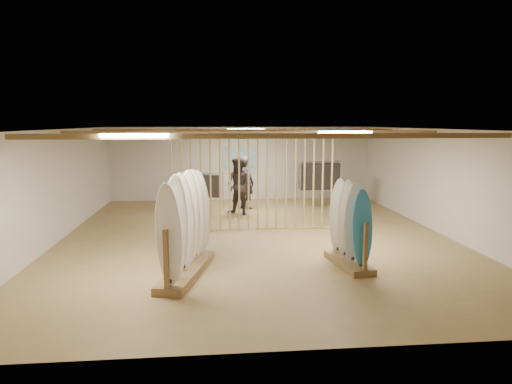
{
  "coord_description": "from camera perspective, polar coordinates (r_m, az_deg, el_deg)",
  "views": [
    {
      "loc": [
        -1.11,
        -11.54,
        2.97
      ],
      "look_at": [
        0.0,
        0.0,
        1.2
      ],
      "focal_mm": 32.0,
      "sensor_mm": 36.0,
      "label": 1
    }
  ],
  "objects": [
    {
      "name": "floor",
      "position": [
        11.97,
        0.0,
        -5.69
      ],
      "size": [
        12.0,
        12.0,
        0.0
      ],
      "primitive_type": "plane",
      "color": "#977949",
      "rests_on": "ground"
    },
    {
      "name": "ceiling",
      "position": [
        11.59,
        0.0,
        7.84
      ],
      "size": [
        12.0,
        12.0,
        0.0
      ],
      "primitive_type": "plane",
      "rotation": [
        3.14,
        0.0,
        0.0
      ],
      "color": "#97968F",
      "rests_on": "ground"
    },
    {
      "name": "wall_back",
      "position": [
        17.64,
        -1.87,
        3.58
      ],
      "size": [
        12.0,
        0.0,
        12.0
      ],
      "primitive_type": "plane",
      "rotation": [
        1.57,
        0.0,
        0.0
      ],
      "color": "beige",
      "rests_on": "ground"
    },
    {
      "name": "wall_front",
      "position": [
        5.86,
        5.68,
        -6.91
      ],
      "size": [
        12.0,
        0.0,
        12.0
      ],
      "primitive_type": "plane",
      "rotation": [
        -1.57,
        0.0,
        0.0
      ],
      "color": "beige",
      "rests_on": "ground"
    },
    {
      "name": "wall_left",
      "position": [
        12.28,
        -23.92,
        0.58
      ],
      "size": [
        0.0,
        12.0,
        12.0
      ],
      "primitive_type": "plane",
      "rotation": [
        1.57,
        0.0,
        1.57
      ],
      "color": "beige",
      "rests_on": "ground"
    },
    {
      "name": "wall_right",
      "position": [
        13.15,
        22.24,
        1.18
      ],
      "size": [
        0.0,
        12.0,
        12.0
      ],
      "primitive_type": "plane",
      "rotation": [
        1.57,
        0.0,
        -1.57
      ],
      "color": "beige",
      "rests_on": "ground"
    },
    {
      "name": "ceiling_slats",
      "position": [
        11.59,
        0.0,
        7.45
      ],
      "size": [
        9.5,
        6.12,
        0.1
      ],
      "primitive_type": "cube",
      "color": "brown",
      "rests_on": "ground"
    },
    {
      "name": "light_panels",
      "position": [
        11.59,
        0.0,
        7.55
      ],
      "size": [
        1.2,
        0.35,
        0.06
      ],
      "primitive_type": "cube",
      "color": "white",
      "rests_on": "ground"
    },
    {
      "name": "bamboo_partition",
      "position": [
        12.49,
        -0.35,
        1.46
      ],
      "size": [
        4.45,
        0.05,
        2.78
      ],
      "color": "#A48B4F",
      "rests_on": "ground"
    },
    {
      "name": "poster",
      "position": [
        17.61,
        -1.87,
        4.22
      ],
      "size": [
        1.4,
        0.03,
        0.9
      ],
      "primitive_type": "cube",
      "color": "teal",
      "rests_on": "ground"
    },
    {
      "name": "rack_left",
      "position": [
        9.06,
        -8.73,
        -6.07
      ],
      "size": [
        1.1,
        2.52,
        1.98
      ],
      "rotation": [
        0.0,
        0.0,
        -0.23
      ],
      "color": "brown",
      "rests_on": "floor"
    },
    {
      "name": "rack_right",
      "position": [
        9.7,
        11.6,
        -5.6
      ],
      "size": [
        0.7,
        1.6,
        1.8
      ],
      "rotation": [
        0.0,
        0.0,
        0.14
      ],
      "color": "brown",
      "rests_on": "floor"
    },
    {
      "name": "clothing_rack_a",
      "position": [
        15.49,
        -6.55,
        0.81
      ],
      "size": [
        1.19,
        0.65,
        1.33
      ],
      "rotation": [
        0.0,
        0.0,
        -0.31
      ],
      "color": "silver",
      "rests_on": "floor"
    },
    {
      "name": "clothing_rack_b",
      "position": [
        16.4,
        7.89,
        1.96
      ],
      "size": [
        1.53,
        0.52,
        1.65
      ],
      "rotation": [
        0.0,
        0.0,
        0.1
      ],
      "color": "silver",
      "rests_on": "floor"
    },
    {
      "name": "shopper_a",
      "position": [
        15.72,
        -1.32,
        1.63
      ],
      "size": [
        0.9,
        0.9,
        2.08
      ],
      "primitive_type": "imported",
      "rotation": [
        0.0,
        0.0,
        2.36
      ],
      "color": "black",
      "rests_on": "floor"
    },
    {
      "name": "shopper_b",
      "position": [
        14.7,
        -2.14,
        1.21
      ],
      "size": [
        1.29,
        1.24,
        2.12
      ],
      "primitive_type": "imported",
      "rotation": [
        0.0,
        0.0,
        -0.61
      ],
      "color": "#352C29",
      "rests_on": "floor"
    }
  ]
}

